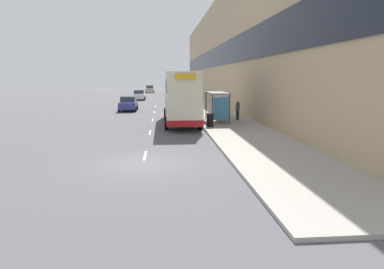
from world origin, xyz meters
name	(u,v)px	position (x,y,z in m)	size (l,w,h in m)	color
ground_plane	(143,164)	(0.00, 0.00, 0.00)	(220.00, 220.00, 0.00)	#515156
pavement	(198,101)	(6.50, 38.50, 0.07)	(5.00, 93.00, 0.14)	#A39E93
terrace_facade	(223,53)	(10.49, 38.50, 7.62)	(3.10, 93.00, 15.25)	tan
lane_mark_0	(145,156)	(0.00, 1.58, 0.01)	(0.12, 2.00, 0.01)	silver
lane_mark_1	(150,133)	(0.00, 8.84, 0.01)	(0.12, 2.00, 0.01)	silver
lane_mark_2	(153,120)	(0.00, 16.10, 0.01)	(0.12, 2.00, 0.01)	silver
lane_mark_3	(154,112)	(0.00, 23.36, 0.01)	(0.12, 2.00, 0.01)	silver
lane_mark_4	(155,106)	(0.00, 30.61, 0.01)	(0.12, 2.00, 0.01)	silver
bus_shelter	(220,101)	(5.77, 13.35, 1.88)	(1.60, 4.20, 2.48)	#4C4C51
double_decker_bus_near	(181,97)	(2.47, 13.36, 2.28)	(2.85, 10.78, 4.30)	beige
car_0	(139,95)	(-3.00, 43.92, 0.84)	(2.07, 4.15, 1.68)	silver
car_1	(128,104)	(-3.04, 24.94, 0.83)	(2.07, 4.06, 1.68)	navy
car_2	(150,89)	(-2.08, 70.35, 0.89)	(2.09, 4.18, 1.80)	#B7B799
pedestrian_at_shelter	(238,110)	(7.56, 14.36, 1.02)	(0.34, 0.34, 1.72)	#23232D
pedestrian_1	(219,108)	(6.19, 15.90, 1.03)	(0.35, 0.35, 1.75)	#23232D
litter_bin	(210,120)	(4.55, 10.47, 0.67)	(0.55, 0.55, 1.05)	black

